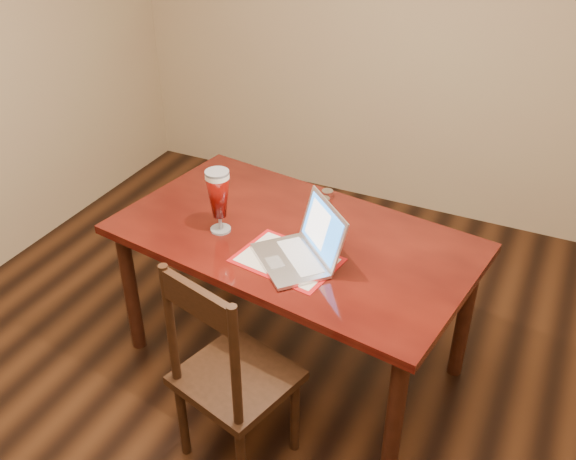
% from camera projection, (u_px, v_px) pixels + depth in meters
% --- Properties ---
extents(ground, '(5.00, 5.00, 0.00)m').
position_uv_depth(ground, '(267.00, 459.00, 2.92)').
color(ground, black).
rests_on(ground, ground).
extents(room_shell, '(4.51, 5.01, 2.71)m').
position_uv_depth(room_shell, '(256.00, 88.00, 1.97)').
color(room_shell, tan).
rests_on(room_shell, ground).
extents(dining_table, '(1.82, 1.20, 1.11)m').
position_uv_depth(dining_table, '(291.00, 250.00, 3.09)').
color(dining_table, '#55120B').
rests_on(dining_table, ground).
extents(dining_chair, '(0.55, 0.53, 1.06)m').
position_uv_depth(dining_chair, '(230.00, 377.00, 2.68)').
color(dining_chair, black).
rests_on(dining_chair, ground).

